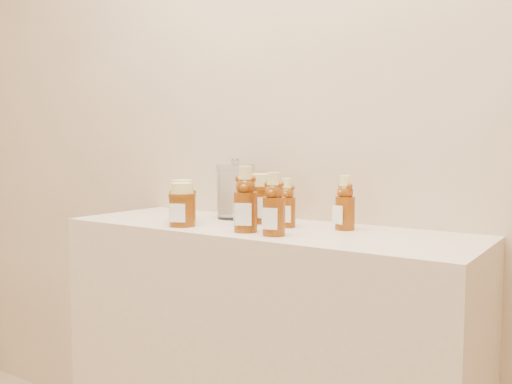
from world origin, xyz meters
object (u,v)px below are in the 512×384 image
Objects in this scene: display_table at (262,381)px; bear_bottle_front_left at (246,195)px; bear_bottle_back_left at (244,199)px; glass_canister at (235,189)px; honey_jar_left at (183,201)px.

display_table is 0.56m from bear_bottle_front_left.
display_table is 7.81× the size of bear_bottle_back_left.
glass_canister is (-0.11, 0.11, 0.02)m from bear_bottle_back_left.
glass_canister is at bearing 135.43° from bear_bottle_back_left.
bear_bottle_front_left is at bearing -52.13° from bear_bottle_back_left.
glass_canister is at bearing 149.27° from display_table.
bear_bottle_back_left reaches higher than honey_jar_left.
glass_canister is at bearing 52.41° from honey_jar_left.
bear_bottle_front_left is 0.27m from glass_canister.
bear_bottle_back_left is at bearing 104.31° from bear_bottle_front_left.
honey_jar_left is (-0.27, 0.05, -0.04)m from bear_bottle_front_left.
glass_canister is at bearing 108.72° from bear_bottle_front_left.
bear_bottle_back_left is at bearing -44.63° from glass_canister.
honey_jar_left is at bearing -167.57° from display_table.
display_table is 0.53m from bear_bottle_back_left.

